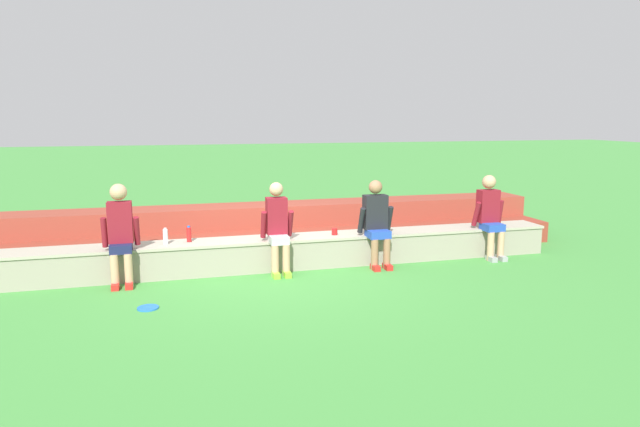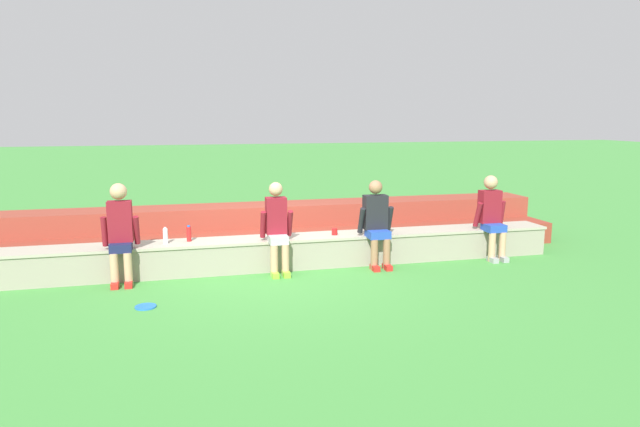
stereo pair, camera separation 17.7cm
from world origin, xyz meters
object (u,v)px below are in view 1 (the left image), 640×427
object	(u,v)px
plastic_cup_middle	(335,232)
person_center	(377,221)
frisbee	(148,308)
person_far_left	(120,231)
person_right_of_center	(490,214)
person_left_of_center	(278,226)
water_bottle_mid_left	(165,237)
water_bottle_center_gap	(189,234)

from	to	relation	value
plastic_cup_middle	person_center	bearing A→B (deg)	-23.64
person_center	frisbee	distance (m)	3.67
person_far_left	person_right_of_center	distance (m)	5.78
person_left_of_center	water_bottle_mid_left	size ratio (longest dim) A/B	5.57
water_bottle_center_gap	plastic_cup_middle	distance (m)	2.24
person_left_of_center	water_bottle_center_gap	size ratio (longest dim) A/B	5.64
person_center	frisbee	bearing A→B (deg)	-161.53
water_bottle_mid_left	water_bottle_center_gap	distance (m)	0.35
water_bottle_mid_left	water_bottle_center_gap	xyz separation A→B (m)	(0.34, 0.08, -0.00)
person_far_left	water_bottle_center_gap	bearing A→B (deg)	19.89
person_right_of_center	water_bottle_mid_left	world-z (taller)	person_right_of_center
water_bottle_mid_left	person_center	bearing A→B (deg)	-4.95
person_left_of_center	person_right_of_center	distance (m)	3.57
person_center	person_right_of_center	size ratio (longest dim) A/B	0.98
person_center	water_bottle_center_gap	distance (m)	2.86
person_center	water_bottle_mid_left	bearing A→B (deg)	175.05
water_bottle_center_gap	frisbee	world-z (taller)	water_bottle_center_gap
person_left_of_center	water_bottle_center_gap	distance (m)	1.33
plastic_cup_middle	frisbee	size ratio (longest dim) A/B	0.40
person_far_left	person_center	world-z (taller)	person_far_left
person_right_of_center	water_bottle_center_gap	world-z (taller)	person_right_of_center
person_left_of_center	person_center	xyz separation A→B (m)	(1.56, -0.01, 0.00)
person_far_left	person_left_of_center	xyz separation A→B (m)	(2.21, -0.01, -0.04)
person_far_left	person_left_of_center	size ratio (longest dim) A/B	1.04
water_bottle_center_gap	person_center	bearing A→B (deg)	-7.08
person_left_of_center	frisbee	xyz separation A→B (m)	(-1.85, -1.15, -0.70)
person_right_of_center	frisbee	distance (m)	5.59
person_left_of_center	person_center	distance (m)	1.56
person_left_of_center	water_bottle_mid_left	bearing A→B (deg)	170.61
person_right_of_center	water_bottle_center_gap	distance (m)	4.86
person_right_of_center	plastic_cup_middle	size ratio (longest dim) A/B	13.08
water_bottle_center_gap	plastic_cup_middle	world-z (taller)	water_bottle_center_gap
person_center	plastic_cup_middle	size ratio (longest dim) A/B	12.88
frisbee	water_bottle_mid_left	bearing A→B (deg)	80.45
person_far_left	plastic_cup_middle	xyz separation A→B (m)	(3.17, 0.25, -0.23)
person_left_of_center	water_bottle_mid_left	distance (m)	1.64
person_left_of_center	person_far_left	bearing A→B (deg)	179.82
person_right_of_center	frisbee	world-z (taller)	person_right_of_center
water_bottle_mid_left	plastic_cup_middle	bearing A→B (deg)	-0.24
person_far_left	plastic_cup_middle	world-z (taller)	person_far_left
water_bottle_center_gap	plastic_cup_middle	bearing A→B (deg)	-2.26
person_left_of_center	plastic_cup_middle	bearing A→B (deg)	14.96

